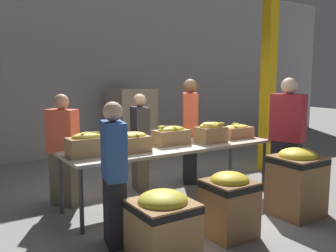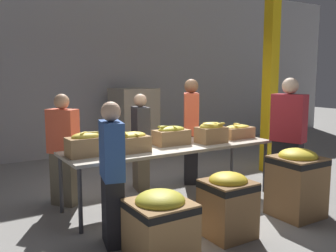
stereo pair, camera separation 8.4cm
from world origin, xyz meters
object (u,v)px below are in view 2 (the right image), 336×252
object	(u,v)px
sorting_table	(172,149)
donation_bin_2	(297,180)
banana_box_3	(211,132)
volunteer_3	(191,132)
banana_box_0	(87,144)
banana_box_2	(171,135)
banana_box_1	(132,141)
volunteer_2	(288,139)
volunteer_4	(141,143)
volunteer_1	(112,175)
donation_bin_0	(160,222)
pallet_stack_0	(134,123)
support_pillar	(271,63)
donation_bin_1	(228,202)
banana_box_4	(237,131)
volunteer_0	(64,151)

from	to	relation	value
sorting_table	donation_bin_2	size ratio (longest dim) A/B	3.47
banana_box_3	volunteer_3	distance (m)	0.77
banana_box_0	banana_box_2	distance (m)	1.27
banana_box_1	banana_box_3	size ratio (longest dim) A/B	1.01
banana_box_3	volunteer_2	distance (m)	1.12
volunteer_4	banana_box_1	bearing A→B (deg)	-22.42
sorting_table	banana_box_3	distance (m)	0.66
banana_box_2	volunteer_1	xyz separation A→B (m)	(-1.30, -0.90, -0.18)
banana_box_1	donation_bin_0	world-z (taller)	banana_box_1
banana_box_1	volunteer_4	bearing A→B (deg)	55.29
volunteer_4	pallet_stack_0	xyz separation A→B (m)	(0.99, 2.21, -0.01)
banana_box_2	volunteer_2	size ratio (longest dim) A/B	0.28
support_pillar	pallet_stack_0	bearing A→B (deg)	122.37
banana_box_0	banana_box_1	bearing A→B (deg)	-5.42
banana_box_0	donation_bin_1	distance (m)	1.82
sorting_table	banana_box_0	bearing A→B (deg)	-179.60
volunteer_3	volunteer_4	world-z (taller)	volunteer_3
banana_box_4	volunteer_4	bearing A→B (deg)	151.82
volunteer_1	banana_box_1	bearing A→B (deg)	-24.86
banana_box_1	pallet_stack_0	world-z (taller)	pallet_stack_0
volunteer_0	volunteer_2	world-z (taller)	volunteer_2
support_pillar	sorting_table	bearing A→B (deg)	-168.78
banana_box_2	banana_box_3	xyz separation A→B (m)	(0.58, -0.18, 0.02)
banana_box_2	donation_bin_0	bearing A→B (deg)	-126.06
sorting_table	volunteer_1	world-z (taller)	volunteer_1
volunteer_0	volunteer_3	bearing A→B (deg)	52.62
banana_box_4	donation_bin_1	size ratio (longest dim) A/B	0.68
volunteer_2	donation_bin_2	world-z (taller)	volunteer_2
banana_box_2	volunteer_0	distance (m)	1.50
banana_box_2	banana_box_0	bearing A→B (deg)	-176.34
volunteer_4	volunteer_0	bearing A→B (deg)	-74.77
banana_box_2	pallet_stack_0	world-z (taller)	pallet_stack_0
banana_box_0	volunteer_1	distance (m)	0.84
volunteer_3	donation_bin_2	xyz separation A→B (m)	(0.27, -1.94, -0.39)
sorting_table	volunteer_0	world-z (taller)	volunteer_0
banana_box_0	banana_box_4	distance (m)	2.46
volunteer_0	banana_box_2	bearing A→B (deg)	30.21
volunteer_3	volunteer_4	size ratio (longest dim) A/B	1.15
banana_box_4	donation_bin_2	bearing A→B (deg)	-97.66
volunteer_1	volunteer_3	distance (m)	2.51
sorting_table	banana_box_4	bearing A→B (deg)	0.25
banana_box_4	pallet_stack_0	world-z (taller)	pallet_stack_0
banana_box_0	sorting_table	bearing A→B (deg)	0.40
donation_bin_2	pallet_stack_0	world-z (taller)	pallet_stack_0
volunteer_0	donation_bin_1	bearing A→B (deg)	-4.49
banana_box_0	volunteer_3	bearing A→B (deg)	17.73
donation_bin_0	support_pillar	distance (m)	4.18
donation_bin_0	donation_bin_1	size ratio (longest dim) A/B	0.92
banana_box_0	volunteer_2	distance (m)	2.86
volunteer_1	donation_bin_0	size ratio (longest dim) A/B	2.27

